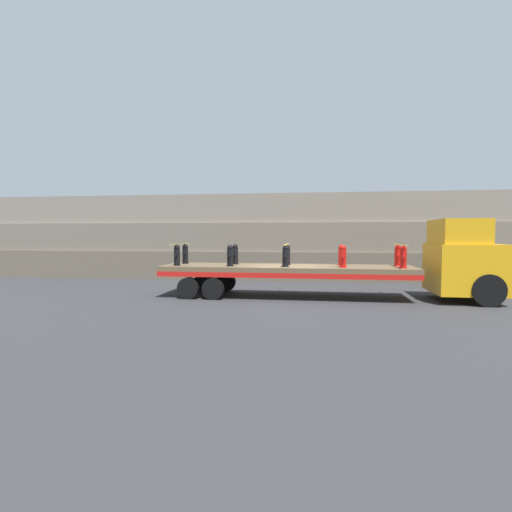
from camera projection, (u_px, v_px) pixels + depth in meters
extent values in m
plane|color=#2D2D30|center=(286.00, 297.00, 16.30)|extent=(120.00, 120.00, 0.00)
cube|color=#665B4C|center=(295.00, 265.00, 22.85)|extent=(60.00, 3.00, 1.59)
cube|color=#756B5B|center=(295.00, 237.00, 22.91)|extent=(60.00, 3.00, 1.59)
cube|color=gray|center=(295.00, 209.00, 22.97)|extent=(60.00, 3.00, 1.59)
cube|color=orange|center=(463.00, 268.00, 15.24)|extent=(2.35, 2.60, 1.87)
cube|color=orange|center=(458.00, 232.00, 15.20)|extent=(1.65, 2.39, 0.93)
cube|color=black|center=(482.00, 259.00, 15.12)|extent=(0.94, 2.28, 1.05)
cylinder|color=black|center=(488.00, 291.00, 14.00)|extent=(1.16, 0.28, 1.16)
cylinder|color=black|center=(463.00, 282.00, 16.43)|extent=(1.16, 0.28, 1.16)
cube|color=brown|center=(286.00, 268.00, 16.24)|extent=(10.10, 2.41, 0.19)
cube|color=red|center=(284.00, 276.00, 15.09)|extent=(10.10, 0.08, 0.20)
cube|color=red|center=(288.00, 270.00, 17.40)|extent=(10.10, 0.08, 0.20)
cylinder|color=black|center=(213.00, 289.00, 15.59)|extent=(0.85, 0.30, 0.85)
cylinder|color=black|center=(226.00, 282.00, 17.78)|extent=(0.85, 0.30, 0.85)
cylinder|color=black|center=(188.00, 288.00, 15.74)|extent=(0.85, 0.30, 0.85)
cylinder|color=black|center=(204.00, 282.00, 17.93)|extent=(0.85, 0.30, 0.85)
cylinder|color=black|center=(177.00, 265.00, 16.36)|extent=(0.30, 0.30, 0.03)
cylinder|color=black|center=(177.00, 257.00, 16.34)|extent=(0.24, 0.24, 0.69)
sphere|color=black|center=(177.00, 247.00, 16.32)|extent=(0.23, 0.23, 0.23)
cylinder|color=black|center=(175.00, 255.00, 16.16)|extent=(0.11, 0.11, 0.11)
cylinder|color=black|center=(178.00, 255.00, 16.51)|extent=(0.11, 0.11, 0.11)
cylinder|color=black|center=(185.00, 263.00, 17.41)|extent=(0.30, 0.30, 0.03)
cylinder|color=black|center=(185.00, 256.00, 17.39)|extent=(0.24, 0.24, 0.69)
sphere|color=black|center=(185.00, 246.00, 17.37)|extent=(0.23, 0.23, 0.23)
cylinder|color=black|center=(184.00, 254.00, 17.21)|extent=(0.11, 0.11, 0.11)
cylinder|color=black|center=(187.00, 254.00, 17.56)|extent=(0.11, 0.11, 0.11)
cylinder|color=black|center=(230.00, 266.00, 16.03)|extent=(0.30, 0.30, 0.03)
cylinder|color=black|center=(230.00, 257.00, 16.01)|extent=(0.24, 0.24, 0.69)
sphere|color=black|center=(230.00, 248.00, 15.99)|extent=(0.23, 0.23, 0.23)
cylinder|color=black|center=(229.00, 256.00, 15.83)|extent=(0.11, 0.11, 0.11)
cylinder|color=black|center=(231.00, 255.00, 16.18)|extent=(0.11, 0.11, 0.11)
cylinder|color=black|center=(235.00, 264.00, 17.08)|extent=(0.30, 0.30, 0.03)
cylinder|color=black|center=(235.00, 256.00, 17.06)|extent=(0.24, 0.24, 0.69)
sphere|color=black|center=(235.00, 247.00, 17.04)|extent=(0.23, 0.23, 0.23)
cylinder|color=black|center=(234.00, 254.00, 16.88)|extent=(0.11, 0.11, 0.11)
cylinder|color=black|center=(236.00, 254.00, 17.23)|extent=(0.11, 0.11, 0.11)
cylinder|color=black|center=(285.00, 266.00, 15.71)|extent=(0.30, 0.30, 0.03)
cylinder|color=black|center=(285.00, 258.00, 15.69)|extent=(0.24, 0.24, 0.69)
sphere|color=black|center=(285.00, 248.00, 15.67)|extent=(0.23, 0.23, 0.23)
cylinder|color=black|center=(285.00, 256.00, 15.51)|extent=(0.11, 0.11, 0.11)
cylinder|color=black|center=(286.00, 256.00, 15.86)|extent=(0.11, 0.11, 0.11)
cylinder|color=black|center=(287.00, 264.00, 16.75)|extent=(0.30, 0.30, 0.03)
cylinder|color=black|center=(287.00, 256.00, 16.74)|extent=(0.24, 0.24, 0.69)
sphere|color=black|center=(287.00, 247.00, 16.71)|extent=(0.23, 0.23, 0.23)
cylinder|color=black|center=(287.00, 255.00, 16.56)|extent=(0.11, 0.11, 0.11)
cylinder|color=black|center=(288.00, 254.00, 16.91)|extent=(0.11, 0.11, 0.11)
cylinder|color=red|center=(343.00, 267.00, 15.38)|extent=(0.30, 0.30, 0.03)
cylinder|color=red|center=(343.00, 258.00, 15.36)|extent=(0.24, 0.24, 0.69)
sphere|color=red|center=(343.00, 248.00, 15.34)|extent=(0.23, 0.23, 0.23)
cylinder|color=red|center=(343.00, 257.00, 15.18)|extent=(0.11, 0.11, 0.11)
cylinder|color=red|center=(343.00, 256.00, 15.53)|extent=(0.11, 0.11, 0.11)
cylinder|color=red|center=(341.00, 265.00, 16.43)|extent=(0.30, 0.30, 0.03)
cylinder|color=red|center=(341.00, 257.00, 16.41)|extent=(0.24, 0.24, 0.69)
sphere|color=red|center=(341.00, 247.00, 16.39)|extent=(0.23, 0.23, 0.23)
cylinder|color=red|center=(342.00, 255.00, 16.23)|extent=(0.11, 0.11, 0.11)
cylinder|color=red|center=(341.00, 255.00, 16.58)|extent=(0.11, 0.11, 0.11)
cylinder|color=red|center=(403.00, 268.00, 15.05)|extent=(0.30, 0.30, 0.03)
cylinder|color=red|center=(403.00, 259.00, 15.03)|extent=(0.24, 0.24, 0.69)
sphere|color=red|center=(404.00, 248.00, 15.01)|extent=(0.23, 0.23, 0.23)
cylinder|color=red|center=(404.00, 257.00, 14.86)|extent=(0.11, 0.11, 0.11)
cylinder|color=red|center=(402.00, 257.00, 15.20)|extent=(0.11, 0.11, 0.11)
cylinder|color=red|center=(397.00, 266.00, 16.10)|extent=(0.30, 0.30, 0.03)
cylinder|color=red|center=(398.00, 257.00, 16.08)|extent=(0.24, 0.24, 0.69)
sphere|color=red|center=(398.00, 247.00, 16.06)|extent=(0.23, 0.23, 0.23)
cylinder|color=red|center=(398.00, 256.00, 15.90)|extent=(0.11, 0.11, 0.11)
cylinder|color=red|center=(397.00, 255.00, 16.25)|extent=(0.11, 0.11, 0.11)
cube|color=yellow|center=(181.00, 244.00, 16.84)|extent=(0.05, 2.61, 0.01)
cube|color=yellow|center=(286.00, 244.00, 16.18)|extent=(0.05, 2.61, 0.01)
cube|color=yellow|center=(401.00, 245.00, 15.53)|extent=(0.05, 2.61, 0.01)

